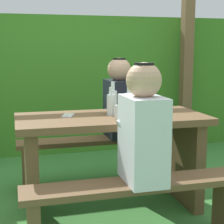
{
  "coord_description": "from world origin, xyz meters",
  "views": [
    {
      "loc": [
        -0.7,
        -2.6,
        1.22
      ],
      "look_at": [
        0.0,
        0.0,
        0.76
      ],
      "focal_mm": 59.33,
      "sensor_mm": 36.0,
      "label": 1
    }
  ],
  "objects": [
    {
      "name": "hedge_backdrop",
      "position": [
        0.0,
        2.15,
        0.8
      ],
      "size": [
        6.4,
        0.99,
        1.6
      ],
      "primitive_type": "cube",
      "color": "#3B7A23",
      "rests_on": "ground_plane"
    },
    {
      "name": "ground_plane",
      "position": [
        0.0,
        0.0,
        0.0
      ],
      "size": [
        12.0,
        12.0,
        0.0
      ],
      "primitive_type": "plane",
      "color": "#3B7C36"
    },
    {
      "name": "drinking_glass",
      "position": [
        0.02,
        -0.12,
        0.78
      ],
      "size": [
        0.07,
        0.07,
        0.1
      ],
      "primitive_type": "cylinder",
      "color": "silver",
      "rests_on": "picnic_table"
    },
    {
      "name": "bottle_left",
      "position": [
        0.13,
        0.0,
        0.83
      ],
      "size": [
        0.06,
        0.06,
        0.24
      ],
      "color": "silver",
      "rests_on": "picnic_table"
    },
    {
      "name": "picnic_table",
      "position": [
        0.0,
        0.0,
        0.5
      ],
      "size": [
        1.4,
        0.64,
        0.74
      ],
      "color": "brown",
      "rests_on": "ground_plane"
    },
    {
      "name": "pergola_post_right",
      "position": [
        1.31,
        1.44,
        0.99
      ],
      "size": [
        0.12,
        0.12,
        1.98
      ],
      "primitive_type": "cube",
      "color": "brown",
      "rests_on": "ground_plane"
    },
    {
      "name": "bench_far",
      "position": [
        0.0,
        0.58,
        0.31
      ],
      "size": [
        1.4,
        0.24,
        0.43
      ],
      "color": "brown",
      "rests_on": "ground_plane"
    },
    {
      "name": "cell_phone",
      "position": [
        -0.32,
        0.07,
        0.74
      ],
      "size": [
        0.11,
        0.16,
        0.01
      ],
      "primitive_type": "cube",
      "rotation": [
        0.0,
        0.0,
        -0.34
      ],
      "color": "silver",
      "rests_on": "picnic_table"
    },
    {
      "name": "person_white_shirt",
      "position": [
        0.04,
        -0.57,
        0.76
      ],
      "size": [
        0.25,
        0.35,
        0.72
      ],
      "color": "silver",
      "rests_on": "bench_near"
    },
    {
      "name": "person_black_coat",
      "position": [
        0.22,
        0.57,
        0.76
      ],
      "size": [
        0.25,
        0.35,
        0.72
      ],
      "color": "black",
      "rests_on": "bench_far"
    },
    {
      "name": "bottle_center",
      "position": [
        0.04,
        0.11,
        0.83
      ],
      "size": [
        0.06,
        0.06,
        0.24
      ],
      "color": "silver",
      "rests_on": "picnic_table"
    },
    {
      "name": "bottle_right",
      "position": [
        -0.0,
        0.03,
        0.82
      ],
      "size": [
        0.06,
        0.06,
        0.21
      ],
      "color": "silver",
      "rests_on": "picnic_table"
    },
    {
      "name": "bench_near",
      "position": [
        0.0,
        -0.58,
        0.31
      ],
      "size": [
        1.4,
        0.24,
        0.43
      ],
      "color": "brown",
      "rests_on": "ground_plane"
    }
  ]
}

